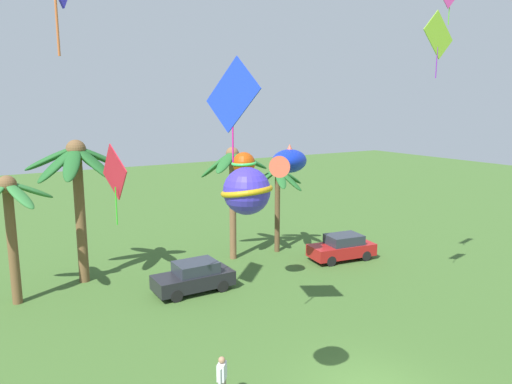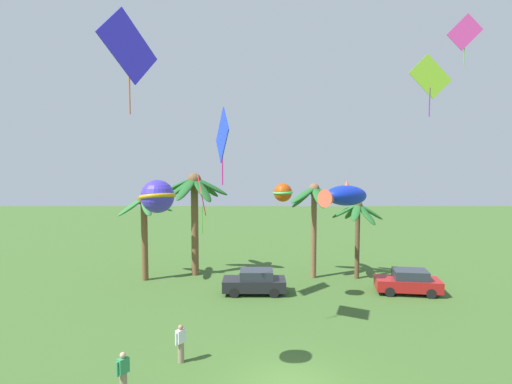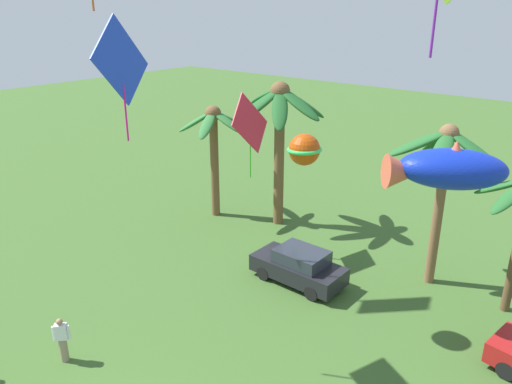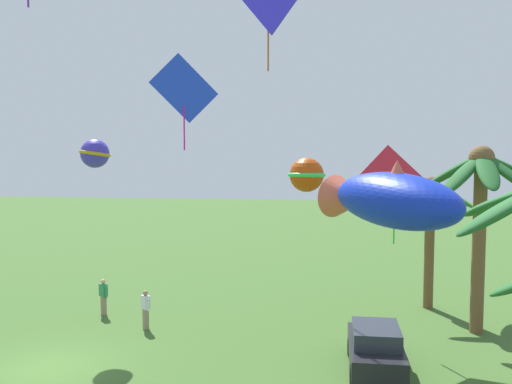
{
  "view_description": "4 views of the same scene",
  "coord_description": "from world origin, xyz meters",
  "px_view_note": "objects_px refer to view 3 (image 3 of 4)",
  "views": [
    {
      "loc": [
        -10.49,
        -10.12,
        9.16
      ],
      "look_at": [
        -1.17,
        5.21,
        5.88
      ],
      "focal_mm": 33.93,
      "sensor_mm": 36.0,
      "label": 1
    },
    {
      "loc": [
        -1.25,
        -14.69,
        8.37
      ],
      "look_at": [
        -1.31,
        5.31,
        6.81
      ],
      "focal_mm": 29.35,
      "sensor_mm": 36.0,
      "label": 2
    },
    {
      "loc": [
        8.98,
        -4.3,
        10.95
      ],
      "look_at": [
        -0.1,
        6.62,
        5.56
      ],
      "focal_mm": 35.23,
      "sensor_mm": 36.0,
      "label": 3
    },
    {
      "loc": [
        17.01,
        9.3,
        7.37
      ],
      "look_at": [
        -1.14,
        6.91,
        5.88
      ],
      "focal_mm": 39.35,
      "sensor_mm": 36.0,
      "label": 4
    }
  ],
  "objects_px": {
    "parked_car_0": "(299,266)",
    "kite_fish_3": "(446,169)",
    "palm_tree_1": "(444,163)",
    "kite_diamond_4": "(250,125)",
    "spectator_1": "(62,339)",
    "kite_ball_0": "(304,150)",
    "palm_tree_2": "(279,116)",
    "kite_diamond_6": "(121,63)",
    "palm_tree_3": "(214,135)"
  },
  "relations": [
    {
      "from": "kite_ball_0",
      "to": "palm_tree_1",
      "type": "bearing_deg",
      "value": 66.1
    },
    {
      "from": "spectator_1",
      "to": "kite_diamond_4",
      "type": "height_order",
      "value": "kite_diamond_4"
    },
    {
      "from": "palm_tree_3",
      "to": "kite_fish_3",
      "type": "relative_size",
      "value": 1.58
    },
    {
      "from": "palm_tree_2",
      "to": "palm_tree_3",
      "type": "height_order",
      "value": "palm_tree_2"
    },
    {
      "from": "kite_ball_0",
      "to": "kite_diamond_6",
      "type": "height_order",
      "value": "kite_diamond_6"
    },
    {
      "from": "parked_car_0",
      "to": "kite_ball_0",
      "type": "relative_size",
      "value": 2.97
    },
    {
      "from": "palm_tree_1",
      "to": "kite_ball_0",
      "type": "xyz_separation_m",
      "value": [
        -2.56,
        -5.77,
        1.32
      ]
    },
    {
      "from": "kite_fish_3",
      "to": "spectator_1",
      "type": "bearing_deg",
      "value": -134.46
    },
    {
      "from": "spectator_1",
      "to": "kite_fish_3",
      "type": "relative_size",
      "value": 0.42
    },
    {
      "from": "kite_fish_3",
      "to": "palm_tree_2",
      "type": "bearing_deg",
      "value": 155.42
    },
    {
      "from": "parked_car_0",
      "to": "kite_ball_0",
      "type": "height_order",
      "value": "kite_ball_0"
    },
    {
      "from": "palm_tree_2",
      "to": "kite_fish_3",
      "type": "relative_size",
      "value": 1.94
    },
    {
      "from": "palm_tree_2",
      "to": "kite_diamond_4",
      "type": "distance_m",
      "value": 3.52
    },
    {
      "from": "kite_ball_0",
      "to": "spectator_1",
      "type": "bearing_deg",
      "value": -124.81
    },
    {
      "from": "parked_car_0",
      "to": "kite_diamond_6",
      "type": "relative_size",
      "value": 1.13
    },
    {
      "from": "palm_tree_1",
      "to": "kite_diamond_6",
      "type": "xyz_separation_m",
      "value": [
        -5.57,
        -10.3,
        4.19
      ]
    },
    {
      "from": "palm_tree_3",
      "to": "spectator_1",
      "type": "relative_size",
      "value": 3.79
    },
    {
      "from": "kite_ball_0",
      "to": "kite_diamond_6",
      "type": "xyz_separation_m",
      "value": [
        -3.01,
        -4.53,
        2.87
      ]
    },
    {
      "from": "parked_car_0",
      "to": "palm_tree_3",
      "type": "bearing_deg",
      "value": 158.56
    },
    {
      "from": "palm_tree_3",
      "to": "spectator_1",
      "type": "xyz_separation_m",
      "value": [
        4.58,
        -11.85,
        -3.68
      ]
    },
    {
      "from": "kite_ball_0",
      "to": "kite_diamond_4",
      "type": "height_order",
      "value": "kite_diamond_4"
    },
    {
      "from": "palm_tree_2",
      "to": "parked_car_0",
      "type": "height_order",
      "value": "palm_tree_2"
    },
    {
      "from": "spectator_1",
      "to": "kite_ball_0",
      "type": "distance_m",
      "value": 9.88
    },
    {
      "from": "kite_diamond_4",
      "to": "kite_diamond_6",
      "type": "xyz_separation_m",
      "value": [
        1.94,
        -7.67,
        3.36
      ]
    },
    {
      "from": "palm_tree_3",
      "to": "kite_diamond_6",
      "type": "distance_m",
      "value": 12.54
    },
    {
      "from": "kite_diamond_6",
      "to": "kite_fish_3",
      "type": "bearing_deg",
      "value": 43.54
    },
    {
      "from": "palm_tree_1",
      "to": "palm_tree_2",
      "type": "height_order",
      "value": "palm_tree_2"
    },
    {
      "from": "spectator_1",
      "to": "kite_fish_3",
      "type": "xyz_separation_m",
      "value": [
        8.48,
        8.64,
        5.36
      ]
    },
    {
      "from": "kite_ball_0",
      "to": "kite_diamond_4",
      "type": "relative_size",
      "value": 0.35
    },
    {
      "from": "palm_tree_3",
      "to": "kite_fish_3",
      "type": "xyz_separation_m",
      "value": [
        13.06,
        -3.21,
        1.68
      ]
    },
    {
      "from": "palm_tree_1",
      "to": "kite_diamond_6",
      "type": "distance_m",
      "value": 12.44
    },
    {
      "from": "palm_tree_1",
      "to": "kite_diamond_6",
      "type": "relative_size",
      "value": 1.94
    },
    {
      "from": "parked_car_0",
      "to": "kite_fish_3",
      "type": "xyz_separation_m",
      "value": [
        5.46,
        -0.23,
        5.42
      ]
    },
    {
      "from": "parked_car_0",
      "to": "kite_fish_3",
      "type": "relative_size",
      "value": 1.02
    },
    {
      "from": "spectator_1",
      "to": "palm_tree_2",
      "type": "bearing_deg",
      "value": 95.78
    },
    {
      "from": "palm_tree_1",
      "to": "kite_diamond_6",
      "type": "bearing_deg",
      "value": -118.4
    },
    {
      "from": "palm_tree_1",
      "to": "palm_tree_2",
      "type": "bearing_deg",
      "value": 175.08
    },
    {
      "from": "palm_tree_1",
      "to": "spectator_1",
      "type": "height_order",
      "value": "palm_tree_1"
    },
    {
      "from": "kite_ball_0",
      "to": "parked_car_0",
      "type": "bearing_deg",
      "value": 125.18
    },
    {
      "from": "kite_fish_3",
      "to": "kite_diamond_4",
      "type": "xyz_separation_m",
      "value": [
        -8.83,
        1.12,
        -0.14
      ]
    },
    {
      "from": "palm_tree_2",
      "to": "palm_tree_3",
      "type": "xyz_separation_m",
      "value": [
        -3.25,
        -1.27,
        -1.21
      ]
    },
    {
      "from": "kite_diamond_4",
      "to": "kite_diamond_6",
      "type": "height_order",
      "value": "kite_diamond_6"
    },
    {
      "from": "palm_tree_1",
      "to": "palm_tree_2",
      "type": "relative_size",
      "value": 0.91
    },
    {
      "from": "spectator_1",
      "to": "kite_diamond_4",
      "type": "distance_m",
      "value": 11.08
    },
    {
      "from": "palm_tree_2",
      "to": "parked_car_0",
      "type": "xyz_separation_m",
      "value": [
        4.35,
        -4.26,
        -4.95
      ]
    },
    {
      "from": "kite_fish_3",
      "to": "kite_diamond_6",
      "type": "xyz_separation_m",
      "value": [
        -6.89,
        -6.55,
        3.22
      ]
    },
    {
      "from": "palm_tree_2",
      "to": "kite_fish_3",
      "type": "xyz_separation_m",
      "value": [
        9.81,
        -4.49,
        0.47
      ]
    },
    {
      "from": "spectator_1",
      "to": "kite_ball_0",
      "type": "bearing_deg",
      "value": 55.19
    },
    {
      "from": "palm_tree_1",
      "to": "palm_tree_2",
      "type": "xyz_separation_m",
      "value": [
        -8.49,
        0.73,
        0.5
      ]
    },
    {
      "from": "palm_tree_1",
      "to": "kite_diamond_4",
      "type": "xyz_separation_m",
      "value": [
        -7.51,
        -2.63,
        0.83
      ]
    }
  ]
}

